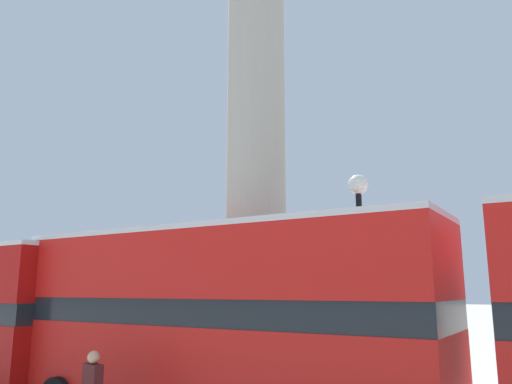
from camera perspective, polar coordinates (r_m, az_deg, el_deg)
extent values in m
cube|color=#A39E8E|center=(15.30, 0.00, -20.64)|extent=(6.14, 6.14, 0.88)
cube|color=#A39E8E|center=(15.17, 0.00, -17.34)|extent=(4.42, 4.42, 0.88)
cube|color=#A39E8E|center=(15.10, 0.00, -14.00)|extent=(2.70, 2.70, 0.88)
cylinder|color=#A39E8E|center=(17.33, 0.00, 18.41)|extent=(1.84, 1.84, 17.72)
cylinder|color=black|center=(16.50, -21.57, -18.99)|extent=(1.02, 0.36, 1.00)
cube|color=red|center=(11.56, -4.66, -19.05)|extent=(10.14, 2.96, 1.74)
cube|color=black|center=(11.46, -4.57, -13.36)|extent=(10.14, 2.91, 0.55)
cube|color=red|center=(11.46, -4.49, -8.39)|extent=(10.14, 2.96, 1.44)
cube|color=silver|center=(11.52, -4.44, -4.52)|extent=(10.14, 2.96, 0.12)
cylinder|color=black|center=(14.93, -13.16, -20.37)|extent=(1.01, 0.34, 1.00)
cylinder|color=black|center=(11.81, 12.13, -12.72)|extent=(0.14, 0.14, 5.19)
sphere|color=white|center=(12.06, 11.59, 0.84)|extent=(0.47, 0.47, 0.47)
cube|color=#471919|center=(10.57, -18.21, -20.04)|extent=(0.51, 0.31, 0.70)
sphere|color=tan|center=(10.50, -18.05, -17.51)|extent=(0.24, 0.24, 0.24)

